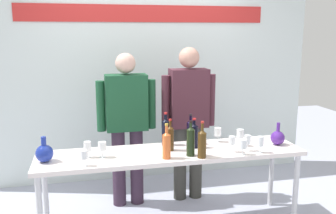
% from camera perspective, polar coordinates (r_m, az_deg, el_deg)
% --- Properties ---
extents(back_wall, '(4.26, 0.11, 3.00)m').
position_cam_1_polar(back_wall, '(4.64, -3.51, 7.28)').
color(back_wall, silver).
rests_on(back_wall, ground).
extents(display_table, '(2.42, 0.57, 0.77)m').
position_cam_1_polar(display_table, '(3.45, 0.56, -7.83)').
color(display_table, white).
rests_on(display_table, ground).
extents(decanter_blue_left, '(0.15, 0.15, 0.22)m').
position_cam_1_polar(decanter_blue_left, '(3.30, -18.44, -6.70)').
color(decanter_blue_left, navy).
rests_on(decanter_blue_left, display_table).
extents(decanter_blue_right, '(0.14, 0.14, 0.22)m').
position_cam_1_polar(decanter_blue_right, '(3.75, 16.47, -4.51)').
color(decanter_blue_right, '#4C2386').
rests_on(decanter_blue_right, display_table).
extents(presenter_left, '(0.62, 0.22, 1.63)m').
position_cam_1_polar(presenter_left, '(3.91, -6.35, -2.00)').
color(presenter_left, '#352436').
rests_on(presenter_left, ground).
extents(presenter_right, '(0.60, 0.22, 1.69)m').
position_cam_1_polar(presenter_right, '(4.03, 3.16, -1.14)').
color(presenter_right, '#363630').
rests_on(presenter_right, ground).
extents(wine_bottle_0, '(0.07, 0.07, 0.32)m').
position_cam_1_polar(wine_bottle_0, '(3.27, 3.50, -5.14)').
color(wine_bottle_0, black).
rests_on(wine_bottle_0, display_table).
extents(wine_bottle_1, '(0.07, 0.07, 0.31)m').
position_cam_1_polar(wine_bottle_1, '(3.20, -0.23, -5.74)').
color(wine_bottle_1, orange).
rests_on(wine_bottle_1, display_table).
extents(wine_bottle_2, '(0.07, 0.07, 0.33)m').
position_cam_1_polar(wine_bottle_2, '(3.23, 5.25, -5.50)').
color(wine_bottle_2, '#462E0F').
rests_on(wine_bottle_2, display_table).
extents(wine_bottle_3, '(0.07, 0.07, 0.28)m').
position_cam_1_polar(wine_bottle_3, '(3.50, 4.03, -4.27)').
color(wine_bottle_3, black).
rests_on(wine_bottle_3, display_table).
extents(wine_bottle_4, '(0.07, 0.07, 0.32)m').
position_cam_1_polar(wine_bottle_4, '(3.57, -0.37, -3.70)').
color(wine_bottle_4, black).
rests_on(wine_bottle_4, display_table).
extents(wine_bottle_5, '(0.07, 0.07, 0.30)m').
position_cam_1_polar(wine_bottle_5, '(3.62, 3.47, -3.71)').
color(wine_bottle_5, black).
rests_on(wine_bottle_5, display_table).
extents(wine_bottle_6, '(0.07, 0.07, 0.30)m').
position_cam_1_polar(wine_bottle_6, '(3.41, 0.34, -4.67)').
color(wine_bottle_6, '#442A0F').
rests_on(wine_bottle_6, display_table).
extents(wine_glass_left_0, '(0.06, 0.06, 0.14)m').
position_cam_1_polar(wine_glass_left_0, '(3.31, -12.27, -5.96)').
color(wine_glass_left_0, white).
rests_on(wine_glass_left_0, display_table).
extents(wine_glass_left_1, '(0.06, 0.06, 0.13)m').
position_cam_1_polar(wine_glass_left_1, '(3.11, -12.79, -7.22)').
color(wine_glass_left_1, white).
rests_on(wine_glass_left_1, display_table).
extents(wine_glass_left_2, '(0.07, 0.07, 0.14)m').
position_cam_1_polar(wine_glass_left_2, '(3.29, -10.07, -5.98)').
color(wine_glass_left_2, white).
rests_on(wine_glass_left_2, display_table).
extents(wine_glass_right_0, '(0.07, 0.07, 0.15)m').
position_cam_1_polar(wine_glass_right_0, '(3.71, 7.63, -3.82)').
color(wine_glass_right_0, white).
rests_on(wine_glass_right_0, display_table).
extents(wine_glass_right_1, '(0.06, 0.06, 0.15)m').
position_cam_1_polar(wine_glass_right_1, '(3.47, 12.10, -4.97)').
color(wine_glass_right_1, white).
rests_on(wine_glass_right_1, display_table).
extents(wine_glass_right_2, '(0.07, 0.07, 0.16)m').
position_cam_1_polar(wine_glass_right_2, '(3.61, 11.00, -4.13)').
color(wine_glass_right_2, white).
rests_on(wine_glass_right_2, display_table).
extents(wine_glass_right_3, '(0.07, 0.07, 0.14)m').
position_cam_1_polar(wine_glass_right_3, '(3.37, 11.39, -5.62)').
color(wine_glass_right_3, white).
rests_on(wine_glass_right_3, display_table).
extents(wine_glass_right_4, '(0.06, 0.06, 0.15)m').
position_cam_1_polar(wine_glass_right_4, '(3.46, 13.97, -5.17)').
color(wine_glass_right_4, white).
rests_on(wine_glass_right_4, display_table).
extents(wine_glass_right_5, '(0.06, 0.06, 0.15)m').
position_cam_1_polar(wine_glass_right_5, '(3.42, 9.78, -5.12)').
color(wine_glass_right_5, white).
rests_on(wine_glass_right_5, display_table).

